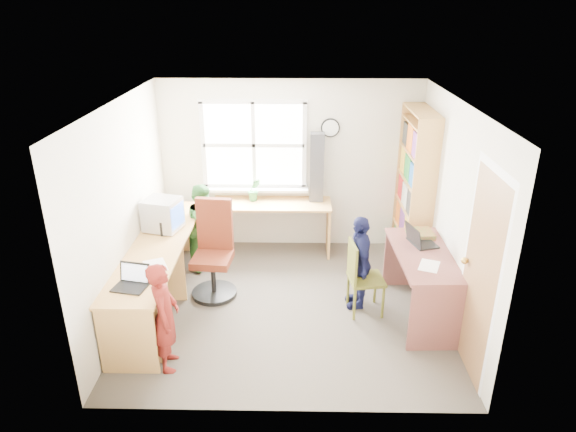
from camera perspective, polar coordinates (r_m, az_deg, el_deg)
The scene contains 19 objects.
room at distance 5.72m, azimuth 0.08°, elevation 0.94°, with size 3.64×3.44×2.44m.
l_desk at distance 5.89m, azimuth -13.02°, elevation -7.28°, with size 2.38×2.95×0.75m.
right_desk at distance 5.95m, azimuth 14.77°, elevation -5.86°, with size 0.68×1.39×0.79m.
bookshelf at distance 6.99m, azimuth 13.81°, elevation 2.54°, with size 0.30×1.02×2.10m.
swivel_chair at distance 6.28m, azimuth -8.24°, elevation -4.29°, with size 0.60×0.60×1.19m.
wooden_chair at distance 5.91m, azimuth 8.09°, elevation -6.51°, with size 0.43×0.43×0.89m.
crt_monitor at distance 6.41m, azimuth -13.76°, elevation 0.18°, with size 0.48×0.45×0.40m.
laptop_left at distance 5.32m, azimuth -16.95°, elevation -6.96°, with size 0.36×0.32×0.22m.
laptop_right at distance 6.02m, azimuth 14.33°, elevation -2.56°, with size 0.37×0.41×0.24m.
speaker_a at distance 6.31m, azimuth -13.60°, elevation -1.32°, with size 0.10×0.10×0.18m.
speaker_b at distance 6.76m, azimuth -12.86°, elevation 0.37°, with size 0.10×0.10×0.16m.
cd_tower at distance 7.08m, azimuth 3.23°, elevation 5.41°, with size 0.20×0.18×0.96m.
game_box at distance 6.24m, azimuth 14.48°, elevation -1.90°, with size 0.31×0.31×0.06m.
paper_a at distance 5.65m, azimuth -14.52°, elevation -5.36°, with size 0.33×0.38×0.00m.
paper_b at distance 5.59m, azimuth 15.42°, elevation -5.35°, with size 0.28×0.33×0.00m.
potted_plant at distance 7.17m, azimuth -3.78°, elevation 2.94°, with size 0.18×0.14×0.33m, color #2D723A.
person_red at distance 5.13m, azimuth -13.53°, elevation -10.83°, with size 0.41×0.27×1.14m, color maroon.
person_green at distance 6.89m, azimuth -9.26°, elevation -1.15°, with size 0.57×0.44×1.17m, color #2A692A.
person_navy at distance 6.00m, azimuth 7.92°, elevation -5.06°, with size 0.67×0.28×1.14m, color #151842.
Camera 1 is at (0.10, -5.20, 3.37)m, focal length 32.00 mm.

